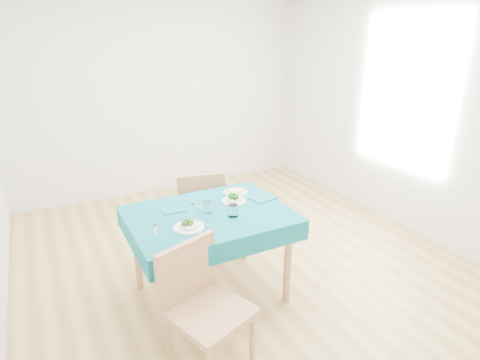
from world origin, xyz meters
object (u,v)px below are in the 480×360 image
bowl_near (189,224)px  chair_far (198,194)px  bowl_far (234,198)px  side_plate (235,192)px  chair_near (209,292)px  table (210,255)px

bowl_near → chair_far: bearing=65.0°
bowl_far → side_plate: size_ratio=0.93×
chair_near → bowl_far: 1.04m
chair_near → side_plate: 1.23m
bowl_far → chair_near: bearing=-125.6°
chair_far → side_plate: 0.61m
chair_near → bowl_near: size_ratio=5.20×
table → bowl_far: 0.51m
table → bowl_far: (0.28, 0.11, 0.41)m
table → chair_near: bearing=-113.9°
chair_far → bowl_far: 0.76m
bowl_far → side_plate: bearing=58.5°
chair_near → chair_far: 1.65m
chair_near → chair_far: (0.55, 1.56, -0.01)m
chair_far → bowl_near: size_ratio=5.09×
table → bowl_near: size_ratio=5.54×
table → bowl_near: bearing=-144.3°
chair_far → bowl_far: chair_far is taller
chair_near → bowl_near: chair_near is taller
table → bowl_far: bowl_far is taller
table → chair_far: (0.24, 0.84, 0.19)m
table → chair_near: 0.81m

